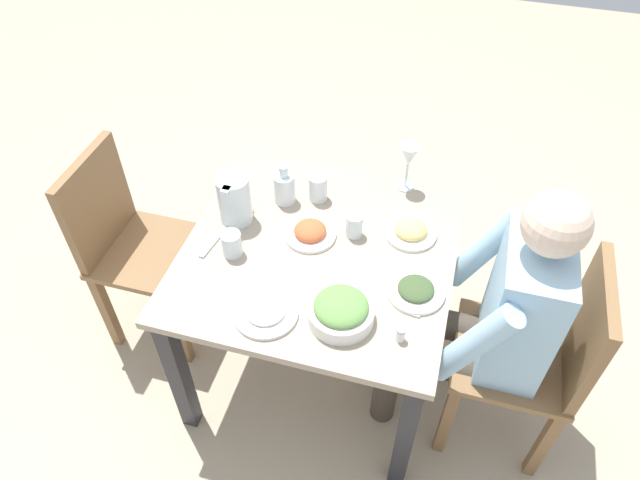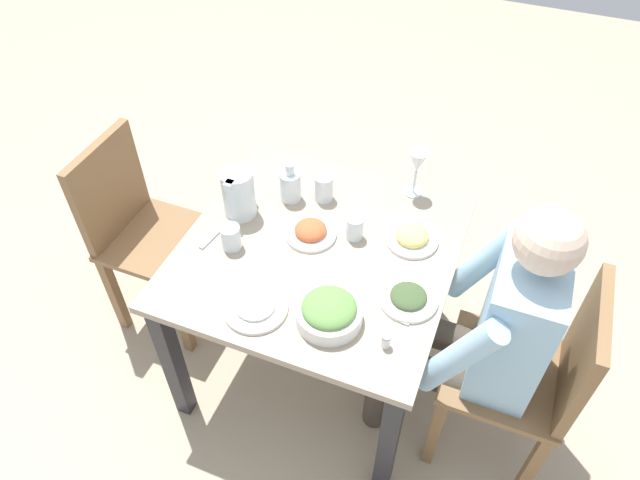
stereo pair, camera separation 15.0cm
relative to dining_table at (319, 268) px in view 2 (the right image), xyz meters
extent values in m
plane|color=tan|center=(0.00, 0.00, -0.59)|extent=(8.00, 8.00, 0.00)
cube|color=gray|center=(0.00, 0.00, 0.09)|extent=(0.94, 0.94, 0.03)
cube|color=#232328|center=(-0.42, -0.42, -0.26)|extent=(0.06, 0.06, 0.67)
cube|color=#232328|center=(0.42, -0.42, -0.26)|extent=(0.06, 0.06, 0.67)
cube|color=#232328|center=(-0.42, 0.42, -0.26)|extent=(0.06, 0.06, 0.67)
cube|color=#232328|center=(0.42, 0.42, -0.26)|extent=(0.06, 0.06, 0.67)
cube|color=olive|center=(-0.26, -0.89, -0.37)|extent=(0.04, 0.04, 0.44)
cube|color=olive|center=(0.08, -0.89, -0.37)|extent=(0.04, 0.04, 0.44)
cube|color=olive|center=(-0.26, -0.55, -0.37)|extent=(0.04, 0.04, 0.44)
cube|color=olive|center=(0.08, -0.55, -0.37)|extent=(0.04, 0.04, 0.44)
cube|color=olive|center=(-0.09, -0.72, -0.14)|extent=(0.40, 0.40, 0.03)
cube|color=olive|center=(-0.09, -0.90, 0.08)|extent=(0.38, 0.04, 0.42)
cube|color=olive|center=(0.18, 0.89, -0.37)|extent=(0.04, 0.04, 0.44)
cube|color=olive|center=(-0.16, 0.89, -0.37)|extent=(0.04, 0.04, 0.44)
cube|color=olive|center=(0.18, 0.55, -0.37)|extent=(0.04, 0.04, 0.44)
cube|color=olive|center=(-0.16, 0.55, -0.37)|extent=(0.04, 0.04, 0.44)
cube|color=olive|center=(0.01, 0.72, -0.14)|extent=(0.40, 0.40, 0.03)
cube|color=olive|center=(0.01, 0.90, 0.08)|extent=(0.38, 0.04, 0.42)
cube|color=#9EC6E0|center=(-0.09, -0.69, 0.12)|extent=(0.32, 0.20, 0.50)
sphere|color=beige|center=(-0.09, -0.69, 0.49)|extent=(0.19, 0.19, 0.19)
cylinder|color=#473D33|center=(-0.18, -0.50, -0.16)|extent=(0.11, 0.38, 0.11)
cylinder|color=#473D33|center=(-0.18, -0.31, -0.36)|extent=(0.10, 0.10, 0.47)
cylinder|color=#9EC6E0|center=(-0.29, -0.55, 0.15)|extent=(0.08, 0.23, 0.37)
cylinder|color=#473D33|center=(-0.01, -0.50, -0.16)|extent=(0.11, 0.38, 0.11)
cylinder|color=#473D33|center=(-0.01, -0.31, -0.36)|extent=(0.10, 0.10, 0.47)
cylinder|color=#9EC6E0|center=(0.11, -0.55, 0.15)|extent=(0.08, 0.23, 0.37)
cylinder|color=silver|center=(0.06, 0.33, 0.20)|extent=(0.12, 0.12, 0.19)
cube|color=silver|center=(0.13, 0.33, 0.21)|extent=(0.02, 0.02, 0.11)
cube|color=silver|center=(0.01, 0.33, 0.29)|extent=(0.04, 0.03, 0.02)
cylinder|color=white|center=(-0.28, -0.15, 0.14)|extent=(0.21, 0.21, 0.05)
ellipsoid|color=#608E47|center=(-0.28, -0.15, 0.17)|extent=(0.17, 0.17, 0.06)
cylinder|color=white|center=(-0.33, 0.09, 0.12)|extent=(0.21, 0.21, 0.01)
ellipsoid|color=white|center=(-0.33, 0.09, 0.13)|extent=(0.13, 0.13, 0.04)
cylinder|color=white|center=(-0.11, -0.36, 0.12)|extent=(0.19, 0.19, 0.01)
ellipsoid|color=#3D512D|center=(-0.11, -0.36, 0.13)|extent=(0.12, 0.12, 0.03)
cylinder|color=white|center=(0.15, -0.29, 0.12)|extent=(0.19, 0.19, 0.01)
ellipsoid|color=#E0C670|center=(0.15, -0.29, 0.14)|extent=(0.12, 0.12, 0.06)
cylinder|color=white|center=(0.05, 0.05, 0.12)|extent=(0.19, 0.19, 0.01)
ellipsoid|color=#CC5B33|center=(0.05, 0.05, 0.14)|extent=(0.12, 0.12, 0.05)
cylinder|color=silver|center=(-0.11, 0.28, 0.16)|extent=(0.07, 0.07, 0.09)
cylinder|color=silver|center=(0.25, 0.08, 0.16)|extent=(0.07, 0.07, 0.11)
cylinder|color=silver|center=(0.10, -0.10, 0.15)|extent=(0.06, 0.06, 0.09)
cylinder|color=silver|center=(0.41, -0.23, 0.11)|extent=(0.07, 0.07, 0.01)
cylinder|color=silver|center=(0.41, -0.23, 0.17)|extent=(0.01, 0.01, 0.10)
cone|color=silver|center=(0.41, -0.23, 0.26)|extent=(0.08, 0.08, 0.09)
cylinder|color=silver|center=(0.20, 0.19, 0.17)|extent=(0.08, 0.08, 0.12)
cylinder|color=gold|center=(0.20, 0.19, 0.15)|extent=(0.07, 0.07, 0.07)
cylinder|color=silver|center=(0.20, 0.19, 0.25)|extent=(0.03, 0.03, 0.04)
cylinder|color=white|center=(-0.31, -0.34, 0.13)|extent=(0.03, 0.03, 0.04)
cylinder|color=#B2B2B7|center=(-0.31, -0.34, 0.16)|extent=(0.03, 0.03, 0.01)
cube|color=silver|center=(-0.13, -0.38, 0.11)|extent=(0.17, 0.03, 0.01)
cube|color=silver|center=(-0.07, 0.37, 0.11)|extent=(0.19, 0.05, 0.01)
camera|label=1|loc=(-1.35, -0.38, 1.59)|focal=32.59mm
camera|label=2|loc=(-1.30, -0.52, 1.59)|focal=32.59mm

